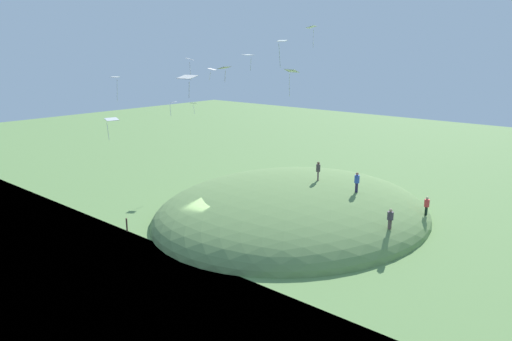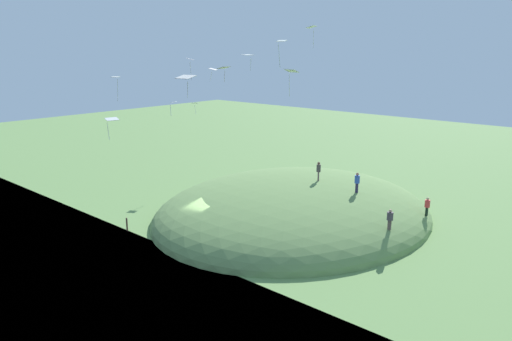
% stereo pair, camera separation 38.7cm
% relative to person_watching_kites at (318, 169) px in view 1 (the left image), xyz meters
% --- Properties ---
extents(ground_plane, '(160.00, 160.00, 0.00)m').
position_rel_person_watching_kites_xyz_m(ground_plane, '(-10.15, 4.99, -4.41)').
color(ground_plane, '#668C4B').
extents(grass_hill, '(27.95, 24.50, 6.63)m').
position_rel_person_watching_kites_xyz_m(grass_hill, '(-1.60, 1.60, -4.41)').
color(grass_hill, '#65874A').
rests_on(grass_hill, ground_plane).
extents(person_watching_kites, '(0.55, 0.55, 1.81)m').
position_rel_person_watching_kites_xyz_m(person_watching_kites, '(0.00, 0.00, 0.00)').
color(person_watching_kites, brown).
rests_on(person_watching_kites, grass_hill).
extents(person_with_child, '(0.57, 0.57, 1.82)m').
position_rel_person_watching_kites_xyz_m(person_with_child, '(-0.01, -4.07, -0.36)').
color(person_with_child, '#2D274A').
rests_on(person_with_child, grass_hill).
extents(person_on_hilltop, '(0.54, 0.54, 1.67)m').
position_rel_person_watching_kites_xyz_m(person_on_hilltop, '(-3.41, -8.92, -1.74)').
color(person_on_hilltop, brown).
rests_on(person_on_hilltop, grass_hill).
extents(person_near_shore, '(0.51, 0.51, 1.71)m').
position_rel_person_watching_kites_xyz_m(person_near_shore, '(3.25, -9.21, -2.30)').
color(person_near_shore, black).
rests_on(person_near_shore, grass_hill).
extents(kite_0, '(0.72, 0.82, 2.05)m').
position_rel_person_watching_kites_xyz_m(kite_0, '(-13.38, 11.70, 8.32)').
color(kite_0, white).
extents(kite_1, '(0.76, 0.71, 1.23)m').
position_rel_person_watching_kites_xyz_m(kite_1, '(-10.31, 8.09, 6.34)').
color(kite_1, white).
extents(kite_2, '(1.23, 1.25, 2.02)m').
position_rel_person_watching_kites_xyz_m(kite_2, '(-6.82, 9.71, 9.84)').
color(kite_2, white).
extents(kite_3, '(0.85, 0.94, 1.38)m').
position_rel_person_watching_kites_xyz_m(kite_3, '(0.77, 17.81, 4.71)').
color(kite_3, white).
extents(kite_4, '(1.18, 0.96, 1.77)m').
position_rel_person_watching_kites_xyz_m(kite_4, '(-3.03, -0.87, 12.47)').
color(kite_4, white).
extents(kite_5, '(1.14, 0.89, 1.77)m').
position_rel_person_watching_kites_xyz_m(kite_5, '(-14.99, 10.22, 5.22)').
color(kite_5, silver).
extents(kite_6, '(0.89, 1.22, 1.41)m').
position_rel_person_watching_kites_xyz_m(kite_6, '(-16.62, -1.04, 9.07)').
color(kite_6, white).
extents(kite_7, '(0.76, 1.10, 2.23)m').
position_rel_person_watching_kites_xyz_m(kite_7, '(-4.99, -0.39, 9.00)').
color(kite_7, white).
extents(kite_8, '(0.93, 0.67, 1.15)m').
position_rel_person_watching_kites_xyz_m(kite_8, '(-10.98, 1.27, 9.44)').
color(kite_8, silver).
extents(kite_9, '(0.74, 0.81, 2.07)m').
position_rel_person_watching_kites_xyz_m(kite_9, '(-6.92, -0.85, 11.20)').
color(kite_9, silver).
extents(kite_10, '(0.99, 0.70, 1.27)m').
position_rel_person_watching_kites_xyz_m(kite_10, '(-7.11, 2.39, 10.31)').
color(kite_10, white).
extents(kite_11, '(1.36, 1.24, 1.31)m').
position_rel_person_watching_kites_xyz_m(kite_11, '(-0.20, 13.66, 8.73)').
color(kite_11, white).
extents(mooring_post, '(0.14, 0.14, 1.19)m').
position_rel_person_watching_kites_xyz_m(mooring_post, '(-14.53, 9.79, -3.82)').
color(mooring_post, brown).
rests_on(mooring_post, ground_plane).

